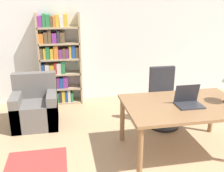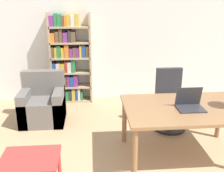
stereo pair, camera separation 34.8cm
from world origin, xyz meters
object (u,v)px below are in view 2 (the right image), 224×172
Objects in this scene: desk at (185,113)px; armchair at (43,105)px; bookshelf at (68,60)px; laptop at (190,104)px; office_chair at (169,103)px; side_table_blue at (30,164)px.

desk is 1.82× the size of armchair.
laptop is at bearing -52.81° from bookshelf.
desk is 1.59× the size of office_chair.
side_table_blue is (-1.98, -1.50, -0.04)m from office_chair.
armchair is (-2.13, 1.32, -0.50)m from laptop.
laptop is at bearing -50.77° from desk.
desk is at bearing 129.23° from laptop.
office_chair is at bearing 37.13° from side_table_blue.
armchair is at bearing 169.81° from office_chair.
side_table_blue is 0.70× the size of armchair.
side_table_blue is (-1.95, -0.56, -0.40)m from laptop.
bookshelf reaches higher than armchair.
bookshelf is (0.40, 0.96, 0.59)m from armchair.
laptop is at bearing -31.78° from armchair.
side_table_blue is 2.89m from bookshelf.
desk is at bearing -94.27° from office_chair.
desk is 0.87× the size of bookshelf.
armchair is at bearing 148.22° from laptop.
laptop is at bearing -91.79° from office_chair.
office_chair is (0.03, 0.93, -0.36)m from laptop.
side_table_blue is 1.89m from armchair.
laptop is 1.00m from office_chair.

